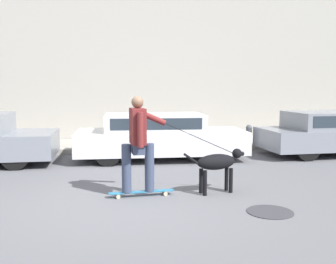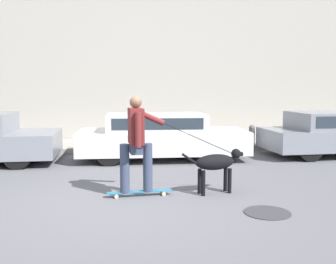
{
  "view_description": "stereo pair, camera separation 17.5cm",
  "coord_description": "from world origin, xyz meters",
  "px_view_note": "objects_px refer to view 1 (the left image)",
  "views": [
    {
      "loc": [
        -0.29,
        -6.23,
        1.86
      ],
      "look_at": [
        0.92,
        1.61,
        0.95
      ],
      "focal_mm": 42.0,
      "sensor_mm": 36.0,
      "label": 1
    },
    {
      "loc": [
        -0.12,
        -6.25,
        1.86
      ],
      "look_at": [
        0.92,
        1.61,
        0.95
      ],
      "focal_mm": 42.0,
      "sensor_mm": 36.0,
      "label": 2
    }
  ],
  "objects_px": {
    "parked_car_2": "(335,133)",
    "parked_car_1": "(159,136)",
    "fire_hydrant": "(249,138)",
    "skateboarder": "(139,140)",
    "dog": "(218,163)"
  },
  "relations": [
    {
      "from": "parked_car_2",
      "to": "parked_car_1",
      "type": "bearing_deg",
      "value": 177.91
    },
    {
      "from": "fire_hydrant",
      "to": "skateboarder",
      "type": "bearing_deg",
      "value": -129.89
    },
    {
      "from": "skateboarder",
      "to": "dog",
      "type": "bearing_deg",
      "value": -3.34
    },
    {
      "from": "parked_car_1",
      "to": "skateboarder",
      "type": "relative_size",
      "value": 1.9
    },
    {
      "from": "parked_car_2",
      "to": "fire_hydrant",
      "type": "distance_m",
      "value": 2.33
    },
    {
      "from": "dog",
      "to": "skateboarder",
      "type": "bearing_deg",
      "value": 168.35
    },
    {
      "from": "parked_car_2",
      "to": "skateboarder",
      "type": "relative_size",
      "value": 1.84
    },
    {
      "from": "parked_car_1",
      "to": "dog",
      "type": "relative_size",
      "value": 3.77
    },
    {
      "from": "dog",
      "to": "skateboarder",
      "type": "relative_size",
      "value": 0.5
    },
    {
      "from": "parked_car_1",
      "to": "fire_hydrant",
      "type": "bearing_deg",
      "value": 18.72
    },
    {
      "from": "parked_car_2",
      "to": "skateboarder",
      "type": "bearing_deg",
      "value": -151.29
    },
    {
      "from": "parked_car_2",
      "to": "skateboarder",
      "type": "height_order",
      "value": "skateboarder"
    },
    {
      "from": "skateboarder",
      "to": "fire_hydrant",
      "type": "xyz_separation_m",
      "value": [
        3.51,
        4.2,
        -0.56
      ]
    },
    {
      "from": "dog",
      "to": "fire_hydrant",
      "type": "height_order",
      "value": "fire_hydrant"
    },
    {
      "from": "parked_car_2",
      "to": "skateboarder",
      "type": "xyz_separation_m",
      "value": [
        -5.68,
        -3.38,
        0.37
      ]
    }
  ]
}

